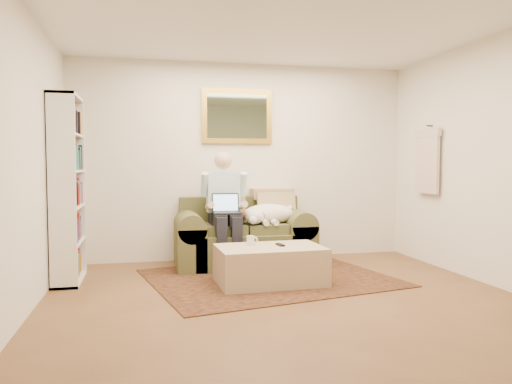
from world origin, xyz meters
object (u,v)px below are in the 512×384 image
object	(u,v)px
seated_man	(225,210)
coffee_mug	(250,240)
bookshelf	(67,189)
sleeping_dog	(269,214)
ottoman	(270,265)
laptop	(226,208)
sofa	(244,242)

from	to	relation	value
seated_man	coffee_mug	size ratio (longest dim) A/B	14.21
bookshelf	sleeping_dog	bearing A→B (deg)	8.65
ottoman	laptop	bearing A→B (deg)	112.25
laptop	bookshelf	bearing A→B (deg)	-172.95
sofa	bookshelf	xyz separation A→B (m)	(-2.02, -0.44, 0.71)
laptop	bookshelf	size ratio (longest dim) A/B	0.16
sofa	coffee_mug	distance (m)	0.92
coffee_mug	bookshelf	world-z (taller)	bookshelf
sofa	sleeping_dog	world-z (taller)	sofa
coffee_mug	laptop	bearing A→B (deg)	102.66
sofa	bookshelf	world-z (taller)	bookshelf
sofa	bookshelf	size ratio (longest dim) A/B	0.84
sofa	bookshelf	distance (m)	2.18
laptop	coffee_mug	bearing A→B (deg)	-77.34
sleeping_dog	ottoman	bearing A→B (deg)	-103.05
seated_man	coffee_mug	bearing A→B (deg)	-78.41
ottoman	sleeping_dog	bearing A→B (deg)	76.95
sleeping_dog	coffee_mug	distance (m)	0.93
laptop	coffee_mug	world-z (taller)	laptop
sofa	seated_man	bearing A→B (deg)	-148.55
sofa	sleeping_dog	bearing A→B (deg)	-15.74
sofa	seated_man	size ratio (longest dim) A/B	1.19
sofa	sleeping_dog	size ratio (longest dim) A/B	2.43
ottoman	bookshelf	world-z (taller)	bookshelf
coffee_mug	bookshelf	xyz separation A→B (m)	(-1.92, 0.46, 0.55)
seated_man	laptop	size ratio (longest dim) A/B	4.33
sofa	laptop	size ratio (longest dim) A/B	5.15
seated_man	ottoman	bearing A→B (deg)	-69.25
laptop	ottoman	world-z (taller)	laptop
laptop	sofa	bearing A→B (deg)	41.02
sleeping_dog	bookshelf	size ratio (longest dim) A/B	0.35
ottoman	coffee_mug	world-z (taller)	coffee_mug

